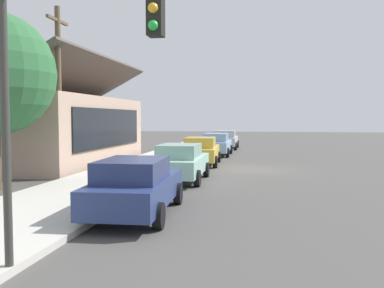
{
  "coord_description": "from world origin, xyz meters",
  "views": [
    {
      "loc": [
        -22.05,
        -0.68,
        2.69
      ],
      "look_at": [
        2.13,
        3.44,
        1.17
      ],
      "focal_mm": 39.68,
      "sensor_mm": 36.0,
      "label": 1
    }
  ],
  "objects_px": {
    "car_navy": "(136,186)",
    "car_seafoam": "(181,162)",
    "car_silver": "(226,139)",
    "fire_hydrant_red": "(141,172)",
    "car_skyblue": "(217,144)",
    "traffic_light_main": "(63,68)",
    "car_mustard": "(201,151)",
    "utility_pole_wooden": "(59,89)"
  },
  "relations": [
    {
      "from": "car_navy",
      "to": "car_seafoam",
      "type": "bearing_deg",
      "value": -2.77
    },
    {
      "from": "car_silver",
      "to": "fire_hydrant_red",
      "type": "distance_m",
      "value": 20.19
    },
    {
      "from": "car_seafoam",
      "to": "car_skyblue",
      "type": "relative_size",
      "value": 0.93
    },
    {
      "from": "traffic_light_main",
      "to": "fire_hydrant_red",
      "type": "distance_m",
      "value": 10.44
    },
    {
      "from": "car_seafoam",
      "to": "car_silver",
      "type": "relative_size",
      "value": 0.96
    },
    {
      "from": "car_seafoam",
      "to": "traffic_light_main",
      "type": "distance_m",
      "value": 11.34
    },
    {
      "from": "traffic_light_main",
      "to": "fire_hydrant_red",
      "type": "bearing_deg",
      "value": 9.55
    },
    {
      "from": "car_mustard",
      "to": "fire_hydrant_red",
      "type": "relative_size",
      "value": 6.83
    },
    {
      "from": "car_seafoam",
      "to": "car_navy",
      "type": "bearing_deg",
      "value": 179.5
    },
    {
      "from": "car_seafoam",
      "to": "car_silver",
      "type": "xyz_separation_m",
      "value": [
        18.97,
        -0.19,
        0.0
      ]
    },
    {
      "from": "car_mustard",
      "to": "traffic_light_main",
      "type": "height_order",
      "value": "traffic_light_main"
    },
    {
      "from": "car_navy",
      "to": "fire_hydrant_red",
      "type": "distance_m",
      "value": 5.38
    },
    {
      "from": "car_skyblue",
      "to": "traffic_light_main",
      "type": "height_order",
      "value": "traffic_light_main"
    },
    {
      "from": "car_seafoam",
      "to": "utility_pole_wooden",
      "type": "xyz_separation_m",
      "value": [
        -0.1,
        5.41,
        3.11
      ]
    },
    {
      "from": "fire_hydrant_red",
      "to": "traffic_light_main",
      "type": "bearing_deg",
      "value": -170.45
    },
    {
      "from": "car_seafoam",
      "to": "fire_hydrant_red",
      "type": "bearing_deg",
      "value": 128.58
    },
    {
      "from": "car_mustard",
      "to": "car_skyblue",
      "type": "height_order",
      "value": "same"
    },
    {
      "from": "car_seafoam",
      "to": "utility_pole_wooden",
      "type": "relative_size",
      "value": 0.61
    },
    {
      "from": "car_silver",
      "to": "fire_hydrant_red",
      "type": "relative_size",
      "value": 6.7
    },
    {
      "from": "car_seafoam",
      "to": "car_mustard",
      "type": "xyz_separation_m",
      "value": [
        6.3,
        0.07,
        0.0
      ]
    },
    {
      "from": "utility_pole_wooden",
      "to": "fire_hydrant_red",
      "type": "height_order",
      "value": "utility_pole_wooden"
    },
    {
      "from": "car_navy",
      "to": "car_skyblue",
      "type": "xyz_separation_m",
      "value": [
        18.76,
        -0.14,
        -0.0
      ]
    },
    {
      "from": "car_skyblue",
      "to": "car_seafoam",
      "type": "bearing_deg",
      "value": 178.96
    },
    {
      "from": "car_silver",
      "to": "utility_pole_wooden",
      "type": "height_order",
      "value": "utility_pole_wooden"
    },
    {
      "from": "car_navy",
      "to": "utility_pole_wooden",
      "type": "height_order",
      "value": "utility_pole_wooden"
    },
    {
      "from": "car_navy",
      "to": "car_mustard",
      "type": "relative_size",
      "value": 1.02
    },
    {
      "from": "car_navy",
      "to": "car_silver",
      "type": "bearing_deg",
      "value": -3.18
    },
    {
      "from": "car_mustard",
      "to": "utility_pole_wooden",
      "type": "distance_m",
      "value": 8.9
    },
    {
      "from": "traffic_light_main",
      "to": "car_silver",
      "type": "bearing_deg",
      "value": 0.11
    },
    {
      "from": "car_silver",
      "to": "utility_pole_wooden",
      "type": "distance_m",
      "value": 20.12
    },
    {
      "from": "car_skyblue",
      "to": "car_navy",
      "type": "bearing_deg",
      "value": 179.17
    },
    {
      "from": "car_mustard",
      "to": "car_silver",
      "type": "height_order",
      "value": "same"
    },
    {
      "from": "utility_pole_wooden",
      "to": "car_seafoam",
      "type": "bearing_deg",
      "value": -88.95
    },
    {
      "from": "car_mustard",
      "to": "traffic_light_main",
      "type": "xyz_separation_m",
      "value": [
        -17.31,
        -0.31,
        2.67
      ]
    },
    {
      "from": "utility_pole_wooden",
      "to": "traffic_light_main",
      "type": "bearing_deg",
      "value": -152.6
    },
    {
      "from": "car_mustard",
      "to": "traffic_light_main",
      "type": "bearing_deg",
      "value": 178.38
    },
    {
      "from": "car_navy",
      "to": "car_seafoam",
      "type": "xyz_separation_m",
      "value": [
        6.33,
        -0.0,
        -0.0
      ]
    },
    {
      "from": "car_mustard",
      "to": "utility_pole_wooden",
      "type": "bearing_deg",
      "value": 137.46
    },
    {
      "from": "fire_hydrant_red",
      "to": "car_mustard",
      "type": "bearing_deg",
      "value": -10.25
    },
    {
      "from": "car_skyblue",
      "to": "fire_hydrant_red",
      "type": "xyz_separation_m",
      "value": [
        -13.57,
        1.55,
        -0.32
      ]
    },
    {
      "from": "car_skyblue",
      "to": "fire_hydrant_red",
      "type": "relative_size",
      "value": 6.85
    },
    {
      "from": "car_navy",
      "to": "fire_hydrant_red",
      "type": "bearing_deg",
      "value": 12.5
    }
  ]
}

